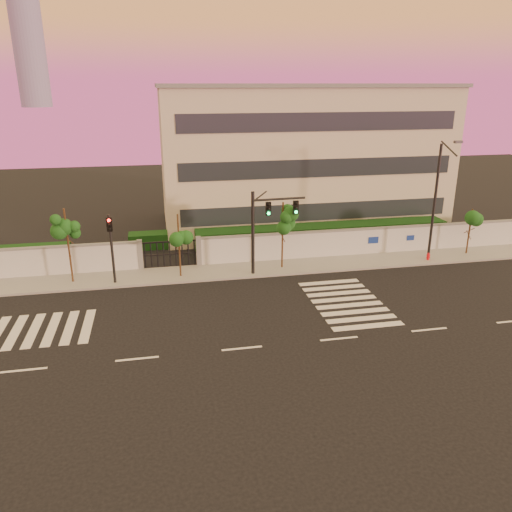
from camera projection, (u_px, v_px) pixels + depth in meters
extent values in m
plane|color=black|center=(242.00, 348.00, 24.36)|extent=(120.00, 120.00, 0.00)
cube|color=gray|center=(216.00, 272.00, 34.06)|extent=(60.00, 3.00, 0.15)
cube|color=silver|center=(403.00, 240.00, 37.84)|extent=(31.00, 0.30, 2.00)
cube|color=slate|center=(404.00, 227.00, 37.49)|extent=(31.00, 0.36, 0.12)
cube|color=slate|center=(140.00, 255.00, 34.19)|extent=(0.35, 0.35, 2.20)
cube|color=slate|center=(199.00, 252.00, 34.93)|extent=(0.35, 0.35, 2.20)
cube|color=black|center=(323.00, 236.00, 39.17)|extent=(20.00, 2.00, 1.80)
cube|color=black|center=(168.00, 239.00, 39.36)|extent=(6.00, 1.50, 1.20)
cube|color=beige|center=(299.00, 157.00, 44.44)|extent=(24.00, 12.00, 12.00)
cube|color=#262D38|center=(318.00, 212.00, 40.01)|extent=(22.00, 0.08, 1.40)
cube|color=#262D38|center=(320.00, 168.00, 38.86)|extent=(22.00, 0.08, 1.40)
cube|color=#262D38|center=(322.00, 122.00, 37.72)|extent=(22.00, 0.08, 1.40)
cube|color=slate|center=(301.00, 85.00, 42.44)|extent=(24.40, 12.40, 0.30)
cube|color=silver|center=(15.00, 332.00, 25.97)|extent=(0.50, 4.00, 0.02)
cube|color=silver|center=(34.00, 330.00, 26.14)|extent=(0.50, 4.00, 0.02)
cube|color=silver|center=(52.00, 329.00, 26.31)|extent=(0.50, 4.00, 0.02)
cube|color=silver|center=(70.00, 327.00, 26.47)|extent=(0.50, 4.00, 0.02)
cube|color=silver|center=(87.00, 326.00, 26.64)|extent=(0.50, 4.00, 0.02)
cube|color=silver|center=(368.00, 326.00, 26.58)|extent=(4.00, 0.50, 0.02)
cube|color=silver|center=(361.00, 319.00, 27.42)|extent=(4.00, 0.50, 0.02)
cube|color=silver|center=(355.00, 312.00, 28.25)|extent=(4.00, 0.50, 0.02)
cube|color=silver|center=(349.00, 305.00, 29.08)|extent=(4.00, 0.50, 0.02)
cube|color=silver|center=(344.00, 299.00, 29.92)|extent=(4.00, 0.50, 0.02)
cube|color=silver|center=(339.00, 293.00, 30.75)|extent=(4.00, 0.50, 0.02)
cube|color=silver|center=(334.00, 288.00, 31.58)|extent=(4.00, 0.50, 0.02)
cube|color=silver|center=(329.00, 282.00, 32.42)|extent=(4.00, 0.50, 0.02)
cube|color=silver|center=(24.00, 370.00, 22.51)|extent=(2.00, 0.15, 0.01)
cube|color=silver|center=(137.00, 359.00, 23.43)|extent=(2.00, 0.15, 0.01)
cube|color=silver|center=(242.00, 348.00, 24.36)|extent=(2.00, 0.15, 0.01)
cube|color=silver|center=(339.00, 339.00, 25.29)|extent=(2.00, 0.15, 0.01)
cube|color=silver|center=(429.00, 330.00, 26.21)|extent=(2.00, 0.15, 0.01)
cylinder|color=#382314|center=(69.00, 247.00, 31.46)|extent=(0.12, 0.12, 4.98)
sphere|color=#164D18|center=(66.00, 224.00, 30.97)|extent=(1.06, 1.06, 1.06)
sphere|color=#164D18|center=(73.00, 234.00, 31.45)|extent=(0.81, 0.81, 0.81)
sphere|color=#164D18|center=(61.00, 233.00, 30.94)|extent=(0.77, 0.77, 0.77)
cylinder|color=#382314|center=(179.00, 247.00, 32.51)|extent=(0.11, 0.11, 4.36)
sphere|color=#164D18|center=(178.00, 227.00, 32.08)|extent=(1.04, 1.04, 1.04)
sphere|color=#164D18|center=(184.00, 236.00, 32.53)|extent=(0.79, 0.79, 0.79)
sphere|color=#164D18|center=(174.00, 235.00, 32.04)|extent=(0.75, 0.75, 0.75)
cylinder|color=#382314|center=(282.00, 236.00, 34.01)|extent=(0.12, 0.12, 4.76)
sphere|color=#164D18|center=(283.00, 216.00, 33.54)|extent=(1.06, 1.06, 1.06)
sphere|color=#164D18|center=(287.00, 225.00, 34.02)|extent=(0.81, 0.81, 0.81)
sphere|color=#164D18|center=(279.00, 224.00, 33.51)|extent=(0.77, 0.77, 0.77)
cylinder|color=#382314|center=(469.00, 232.00, 37.04)|extent=(0.12, 0.12, 3.56)
sphere|color=#164D18|center=(471.00, 218.00, 36.69)|extent=(1.09, 1.09, 1.09)
sphere|color=#164D18|center=(473.00, 224.00, 37.12)|extent=(0.84, 0.84, 0.84)
sphere|color=#164D18|center=(468.00, 224.00, 36.61)|extent=(0.80, 0.80, 0.80)
cylinder|color=black|center=(253.00, 235.00, 32.72)|extent=(0.22, 0.22, 5.72)
cylinder|color=black|center=(279.00, 199.00, 32.29)|extent=(3.51, 0.32, 0.15)
cube|color=black|center=(268.00, 209.00, 32.30)|extent=(0.32, 0.17, 0.83)
sphere|color=#0CF259|center=(269.00, 213.00, 32.29)|extent=(0.18, 0.18, 0.18)
cube|color=black|center=(296.00, 207.00, 32.65)|extent=(0.32, 0.17, 0.83)
sphere|color=#0CF259|center=(296.00, 212.00, 32.63)|extent=(0.18, 0.18, 0.18)
cylinder|color=black|center=(112.00, 250.00, 31.38)|extent=(0.16, 0.16, 4.64)
cube|color=black|center=(109.00, 224.00, 30.77)|extent=(0.36, 0.19, 0.93)
sphere|color=red|center=(109.00, 220.00, 30.58)|extent=(0.21, 0.21, 0.21)
cylinder|color=black|center=(434.00, 205.00, 34.97)|extent=(0.19, 0.19, 8.42)
cylinder|color=black|center=(449.00, 148.00, 32.78)|extent=(0.11, 2.01, 0.82)
cube|color=#3F3F44|center=(458.00, 142.00, 31.73)|extent=(0.53, 0.26, 0.16)
cylinder|color=red|center=(428.00, 259.00, 36.15)|extent=(0.20, 0.20, 0.45)
cylinder|color=red|center=(428.00, 255.00, 36.06)|extent=(0.25, 0.25, 0.09)
sphere|color=red|center=(428.00, 254.00, 36.03)|extent=(0.16, 0.16, 0.16)
cylinder|color=red|center=(428.00, 257.00, 36.12)|extent=(0.27, 0.15, 0.09)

